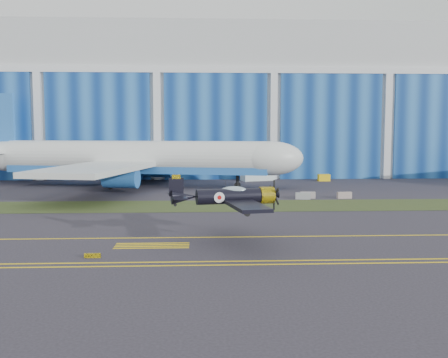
{
  "coord_description": "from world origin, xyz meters",
  "views": [
    {
      "loc": [
        -14.17,
        -50.0,
        9.31
      ],
      "look_at": [
        -11.69,
        2.0,
        4.46
      ],
      "focal_mm": 42.0,
      "sensor_mm": 36.0,
      "label": 1
    }
  ],
  "objects_px": {
    "warbird": "(229,196)",
    "tug": "(324,178)",
    "shipping_container": "(258,174)",
    "jetliner": "(135,121)"
  },
  "relations": [
    {
      "from": "warbird",
      "to": "tug",
      "type": "relative_size",
      "value": 6.69
    },
    {
      "from": "shipping_container",
      "to": "jetliner",
      "type": "bearing_deg",
      "value": -175.57
    },
    {
      "from": "shipping_container",
      "to": "tug",
      "type": "bearing_deg",
      "value": -25.65
    },
    {
      "from": "jetliner",
      "to": "tug",
      "type": "height_order",
      "value": "jetliner"
    },
    {
      "from": "warbird",
      "to": "tug",
      "type": "xyz_separation_m",
      "value": [
        20.47,
        51.94,
        -3.23
      ]
    },
    {
      "from": "jetliner",
      "to": "tug",
      "type": "relative_size",
      "value": 33.56
    },
    {
      "from": "warbird",
      "to": "jetliner",
      "type": "bearing_deg",
      "value": 95.67
    },
    {
      "from": "jetliner",
      "to": "tug",
      "type": "xyz_separation_m",
      "value": [
        33.45,
        7.64,
        -10.14
      ]
    },
    {
      "from": "jetliner",
      "to": "shipping_container",
      "type": "relative_size",
      "value": 11.86
    },
    {
      "from": "warbird",
      "to": "jetliner",
      "type": "relative_size",
      "value": 0.2
    }
  ]
}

